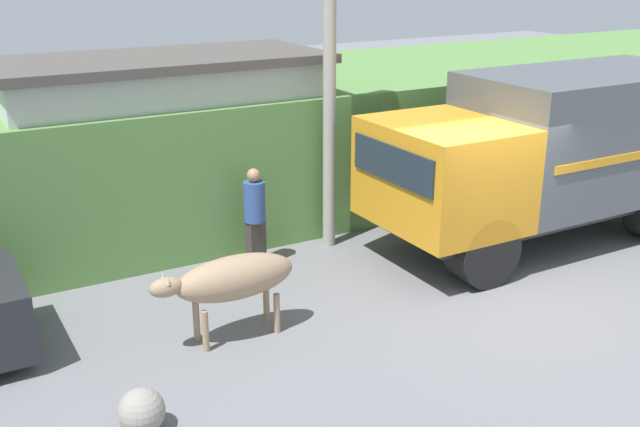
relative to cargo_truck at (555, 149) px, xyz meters
The scene contains 8 objects.
ground_plane 3.06m from the cargo_truck, 152.46° to the right, with size 60.00×60.00×0.00m, color slate.
hillside_embankment 5.42m from the cargo_truck, 114.59° to the left, with size 32.00×5.70×2.59m.
building_backdrop 6.93m from the cargo_truck, 150.16° to the left, with size 5.67×2.70×3.35m.
cargo_truck is the anchor object (origin of this frame).
brown_cow 6.59m from the cargo_truck, behind, with size 2.03×0.60×1.19m.
pedestrian_on_hill 5.46m from the cargo_truck, 163.30° to the left, with size 0.42×0.42×1.69m.
utility_pole 4.22m from the cargo_truck, 154.57° to the left, with size 0.90×0.22×5.70m.
roadside_rock 8.64m from the cargo_truck, 165.74° to the right, with size 0.52×0.52×0.52m.
Camera 1 is at (-7.77, -8.00, 5.02)m, focal length 42.00 mm.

